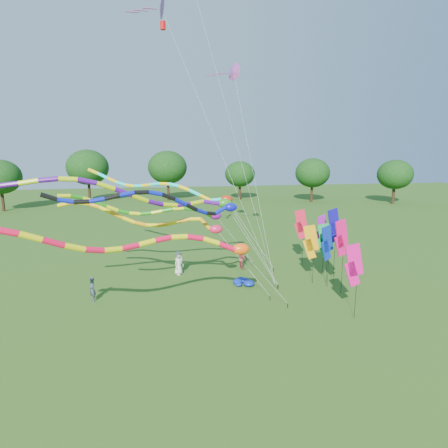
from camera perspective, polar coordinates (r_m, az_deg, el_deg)
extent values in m
plane|color=#225015|center=(22.01, 4.75, -13.94)|extent=(160.00, 160.00, 0.00)
cylinder|color=#382314|center=(72.40, 24.24, 3.75)|extent=(0.50, 0.50, 2.61)
ellipsoid|color=#0F380F|center=(72.10, 24.46, 6.44)|extent=(5.52, 5.52, 4.69)
cylinder|color=#382314|center=(78.33, 13.50, 4.76)|extent=(0.50, 0.50, 2.23)
ellipsoid|color=#0F380F|center=(78.08, 13.60, 6.87)|extent=(4.70, 4.70, 4.00)
cylinder|color=#382314|center=(75.76, 2.38, 5.19)|extent=(0.50, 0.50, 3.12)
ellipsoid|color=#0F380F|center=(75.46, 2.41, 8.27)|extent=(6.59, 6.59, 5.60)
cylinder|color=#382314|center=(72.08, -8.44, 4.51)|extent=(0.50, 0.50, 2.46)
ellipsoid|color=#0F380F|center=(71.79, -8.52, 7.06)|extent=(5.19, 5.19, 4.41)
cylinder|color=#382314|center=(69.80, -19.34, 4.06)|extent=(0.50, 0.50, 3.09)
ellipsoid|color=#0F380F|center=(69.47, -19.55, 7.36)|extent=(6.52, 6.52, 5.54)
cylinder|color=#382314|center=(67.23, -30.46, 3.10)|extent=(0.50, 0.50, 3.53)
ellipsoid|color=#0F380F|center=(66.87, -30.85, 7.00)|extent=(7.44, 7.44, 6.33)
cylinder|color=black|center=(23.34, 9.68, -12.16)|extent=(0.05, 0.05, 0.30)
cylinder|color=silver|center=(21.82, 6.30, -8.11)|extent=(0.02, 0.02, 4.92)
ellipsoid|color=#FF560D|center=(20.55, 2.53, -3.83)|extent=(1.00, 0.64, 0.64)
cylinder|color=#F50D39|center=(20.26, 0.45, -3.46)|extent=(0.29, 0.29, 0.95)
cylinder|color=yellow|center=(20.01, -1.98, -2.61)|extent=(0.29, 0.29, 0.92)
cylinder|color=#F50D39|center=(19.80, -4.42, -2.07)|extent=(0.29, 0.29, 0.87)
cylinder|color=yellow|center=(19.61, -6.85, -1.96)|extent=(0.29, 0.29, 0.85)
cylinder|color=#F50D39|center=(19.42, -9.26, -2.26)|extent=(0.29, 0.29, 0.85)
cylinder|color=yellow|center=(19.21, -11.67, -2.81)|extent=(0.29, 0.29, 0.86)
cylinder|color=#F50D39|center=(18.98, -14.09, -3.39)|extent=(0.29, 0.29, 0.86)
cylinder|color=yellow|center=(18.72, -16.57, -3.77)|extent=(0.29, 0.29, 0.87)
cylinder|color=#F50D39|center=(18.44, -19.12, -3.77)|extent=(0.29, 0.29, 0.89)
cylinder|color=yellow|center=(18.15, -21.79, -3.35)|extent=(0.29, 0.29, 0.93)
cylinder|color=#F50D39|center=(17.90, -24.55, -2.60)|extent=(0.29, 0.29, 0.94)
cylinder|color=yellow|center=(17.73, -27.38, -1.74)|extent=(0.29, 0.29, 0.93)
cylinder|color=#F50D39|center=(17.68, -30.22, -1.02)|extent=(0.29, 0.29, 0.89)
cylinder|color=black|center=(24.27, 7.02, -11.15)|extent=(0.05, 0.05, 0.30)
cylinder|color=silver|center=(23.43, 2.97, -5.98)|extent=(0.02, 0.02, 5.48)
ellipsoid|color=#F61B49|center=(22.94, -1.22, -0.79)|extent=(0.83, 0.54, 0.54)
cylinder|color=orange|center=(23.20, -2.87, 0.01)|extent=(0.24, 0.24, 1.00)
cylinder|color=yellow|center=(23.49, -4.43, 0.76)|extent=(0.24, 0.24, 0.67)
cylinder|color=orange|center=(23.59, -6.03, 0.57)|extent=(0.24, 0.24, 0.68)
cylinder|color=yellow|center=(23.65, -7.64, 0.22)|extent=(0.24, 0.24, 0.69)
cylinder|color=orange|center=(23.66, -9.28, -0.09)|extent=(0.24, 0.24, 0.69)
cylinder|color=yellow|center=(23.64, -10.94, -0.19)|extent=(0.24, 0.24, 0.69)
cylinder|color=orange|center=(23.60, -12.63, 0.04)|extent=(0.24, 0.24, 0.72)
cylinder|color=yellow|center=(23.56, -14.33, 0.58)|extent=(0.24, 0.24, 0.76)
cylinder|color=orange|center=(23.56, -16.03, 1.33)|extent=(0.24, 0.24, 0.77)
cylinder|color=yellow|center=(23.63, -17.68, 2.10)|extent=(0.24, 0.24, 0.74)
cylinder|color=orange|center=(23.79, -19.26, 2.70)|extent=(0.24, 0.24, 0.70)
cylinder|color=yellow|center=(24.05, -20.73, 3.00)|extent=(0.24, 0.24, 0.67)
cylinder|color=orange|center=(24.41, -22.08, 2.99)|extent=(0.24, 0.24, 0.68)
cylinder|color=yellow|center=(24.84, -23.32, 2.75)|extent=(0.24, 0.24, 0.70)
cylinder|color=black|center=(26.17, 8.13, -9.50)|extent=(0.05, 0.05, 0.30)
cylinder|color=silver|center=(24.28, 4.37, -3.45)|extent=(0.02, 0.02, 7.08)
ellipsoid|color=#2D8217|center=(22.84, 0.11, 3.18)|extent=(0.89, 0.57, 0.57)
cylinder|color=#4C0C86|center=(22.73, -1.95, 3.30)|extent=(0.26, 0.26, 1.00)
cylinder|color=#BCD50B|center=(22.56, -4.18, 3.27)|extent=(0.26, 0.26, 0.90)
cylinder|color=#4C0C86|center=(22.14, -6.19, 2.94)|extent=(0.26, 0.26, 0.90)
cylinder|color=#BCD50B|center=(21.70, -8.26, 2.88)|extent=(0.26, 0.26, 0.91)
cylinder|color=#4C0C86|center=(21.27, -10.42, 3.19)|extent=(0.26, 0.26, 0.94)
cylinder|color=#BCD50B|center=(20.87, -12.70, 3.84)|extent=(0.26, 0.26, 0.97)
cylinder|color=#4C0C86|center=(20.54, -15.09, 4.70)|extent=(0.26, 0.26, 0.97)
cylinder|color=#BCD50B|center=(20.31, -17.57, 5.53)|extent=(0.26, 0.26, 0.95)
cylinder|color=#4C0C86|center=(20.20, -20.11, 6.13)|extent=(0.26, 0.26, 0.91)
cylinder|color=#BCD50B|center=(20.20, -22.66, 6.33)|extent=(0.26, 0.26, 0.89)
cylinder|color=#4C0C86|center=(20.32, -25.17, 6.15)|extent=(0.26, 0.26, 0.90)
cylinder|color=#BCD50B|center=(20.53, -27.61, 5.70)|extent=(0.26, 0.26, 0.91)
cylinder|color=#4C0C86|center=(20.79, -29.99, 5.21)|extent=(0.26, 0.26, 0.91)
cylinder|color=black|center=(26.24, 8.26, -9.44)|extent=(0.05, 0.05, 0.30)
cylinder|color=silver|center=(24.20, 4.88, -3.75)|extent=(0.02, 0.02, 6.88)
ellipsoid|color=#0D0FB8|center=(22.56, 1.00, 2.57)|extent=(0.80, 0.51, 0.51)
cylinder|color=#0B18B4|center=(22.25, -0.57, 2.03)|extent=(0.23, 0.23, 0.77)
cylinder|color=black|center=(21.85, -2.06, 1.62)|extent=(0.23, 0.23, 0.74)
cylinder|color=#0B18B4|center=(21.33, -3.48, 1.93)|extent=(0.23, 0.23, 0.78)
cylinder|color=black|center=(20.83, -5.01, 2.57)|extent=(0.23, 0.23, 0.80)
cylinder|color=#0B18B4|center=(20.39, -6.68, 3.38)|extent=(0.23, 0.23, 0.80)
cylinder|color=black|center=(20.03, -8.49, 4.14)|extent=(0.23, 0.23, 0.76)
cylinder|color=#0B18B4|center=(19.77, -10.43, 4.63)|extent=(0.23, 0.23, 0.72)
cylinder|color=black|center=(19.62, -12.46, 4.73)|extent=(0.23, 0.23, 0.72)
cylinder|color=#0B18B4|center=(19.55, -14.55, 4.46)|extent=(0.23, 0.23, 0.73)
cylinder|color=black|center=(19.55, -16.67, 3.96)|extent=(0.23, 0.23, 0.75)
cylinder|color=#0B18B4|center=(19.60, -18.78, 3.46)|extent=(0.23, 0.23, 0.74)
cylinder|color=black|center=(19.64, -20.90, 3.19)|extent=(0.23, 0.23, 0.72)
cylinder|color=#0B18B4|center=(19.67, -23.00, 3.28)|extent=(0.23, 0.23, 0.73)
cylinder|color=black|center=(19.65, -25.12, 3.74)|extent=(0.23, 0.23, 0.76)
cylinder|color=black|center=(29.78, 7.54, -6.91)|extent=(0.05, 0.05, 0.30)
cylinder|color=silver|center=(29.26, 4.01, -1.50)|extent=(0.02, 0.02, 6.52)
ellipsoid|color=red|center=(29.14, 0.41, 3.79)|extent=(0.95, 0.61, 0.61)
cylinder|color=#0EF2E7|center=(29.12, -1.15, 3.71)|extent=(0.28, 0.28, 0.93)
cylinder|color=yellow|center=(29.07, -2.88, 4.01)|extent=(0.28, 0.28, 0.93)
cylinder|color=#0EF2E7|center=(29.19, -4.52, 4.78)|extent=(0.28, 0.28, 0.92)
cylinder|color=yellow|center=(29.40, -6.10, 5.45)|extent=(0.28, 0.28, 0.89)
cylinder|color=#0EF2E7|center=(29.72, -7.61, 5.89)|extent=(0.28, 0.28, 0.86)
cylinder|color=yellow|center=(30.13, -9.04, 6.06)|extent=(0.28, 0.28, 0.85)
cylinder|color=#0EF2E7|center=(30.60, -10.38, 5.99)|extent=(0.28, 0.28, 0.86)
cylinder|color=yellow|center=(31.12, -11.67, 5.81)|extent=(0.28, 0.28, 0.87)
cylinder|color=#0EF2E7|center=(31.65, -12.91, 5.67)|extent=(0.28, 0.28, 0.86)
cylinder|color=yellow|center=(32.17, -14.14, 5.69)|extent=(0.28, 0.28, 0.85)
cylinder|color=#0EF2E7|center=(32.64, -15.38, 5.95)|extent=(0.28, 0.28, 0.87)
cylinder|color=yellow|center=(33.07, -16.64, 6.40)|extent=(0.28, 0.28, 0.90)
cylinder|color=#0EF2E7|center=(33.46, -17.95, 6.98)|extent=(0.28, 0.28, 0.92)
cylinder|color=yellow|center=(33.80, -19.29, 7.55)|extent=(0.28, 0.28, 0.91)
cylinder|color=black|center=(31.23, 4.46, -6.00)|extent=(0.05, 0.05, 0.30)
cylinder|color=silver|center=(29.96, 1.69, -2.39)|extent=(0.02, 0.02, 5.27)
ellipsoid|color=#7F0B7E|center=(28.91, -1.29, 1.25)|extent=(0.89, 0.57, 0.57)
cylinder|color=#1D8812|center=(28.36, -2.47, 1.52)|extent=(0.26, 0.26, 1.04)
cylinder|color=yellow|center=(27.83, -3.78, 2.05)|extent=(0.26, 0.26, 0.81)
cylinder|color=#1D8812|center=(27.66, -5.35, 2.34)|extent=(0.26, 0.26, 0.78)
cylinder|color=yellow|center=(27.58, -6.96, 2.34)|extent=(0.26, 0.26, 0.78)
cylinder|color=#1D8812|center=(27.57, -8.58, 2.12)|extent=(0.26, 0.26, 0.80)
cylinder|color=yellow|center=(27.61, -10.21, 1.82)|extent=(0.26, 0.26, 0.80)
cylinder|color=#1D8812|center=(27.64, -11.83, 1.59)|extent=(0.26, 0.26, 0.78)
cylinder|color=yellow|center=(27.65, -13.44, 1.57)|extent=(0.26, 0.26, 0.78)
cylinder|color=#1D8812|center=(27.60, -15.05, 1.81)|extent=(0.26, 0.26, 0.80)
cylinder|color=yellow|center=(27.50, -16.66, 2.29)|extent=(0.26, 0.26, 0.84)
cylinder|color=#1D8812|center=(27.34, -18.29, 2.90)|extent=(0.26, 0.26, 0.85)
cylinder|color=yellow|center=(27.14, -19.92, 3.48)|extent=(0.26, 0.26, 0.84)
cylinder|color=#1D8812|center=(26.93, -21.56, 3.86)|extent=(0.26, 0.26, 0.81)
cylinder|color=yellow|center=(26.73, -23.20, 3.96)|extent=(0.26, 0.26, 0.79)
cylinder|color=black|center=(26.17, 7.75, -9.49)|extent=(0.04, 0.04, 0.30)
cylinder|color=silver|center=(25.11, -0.63, 11.09)|extent=(0.01, 0.01, 19.58)
cone|color=purple|center=(27.77, -9.62, 29.86)|extent=(1.51, 1.62, 1.61)
cube|color=purple|center=(27.71, -11.27, 29.52)|extent=(0.90, 0.12, 0.04)
cube|color=purple|center=(27.67, -12.56, 29.24)|extent=(0.90, 0.12, 0.04)
cube|color=purple|center=(27.65, -13.85, 28.94)|extent=(0.90, 0.12, 0.04)
cylinder|color=red|center=(27.43, -9.30, 27.69)|extent=(0.36, 0.36, 0.50)
cylinder|color=black|center=(26.17, 7.75, -9.49)|extent=(0.04, 0.04, 0.30)
cylinder|color=silver|center=(22.49, -0.21, 19.13)|extent=(0.01, 0.01, 25.63)
cylinder|color=black|center=(26.17, 7.75, -9.49)|extent=(0.04, 0.04, 0.30)
cylinder|color=silver|center=(27.82, 4.40, 8.11)|extent=(0.01, 0.01, 16.85)
cone|color=purple|center=(31.75, 1.45, 22.24)|extent=(1.77, 1.82, 1.55)
cube|color=purple|center=(31.58, 0.11, 22.02)|extent=(0.90, 0.12, 0.04)
cube|color=purple|center=(31.46, -0.95, 21.84)|extent=(0.90, 0.12, 0.04)
cube|color=purple|center=(31.35, -2.01, 21.65)|extent=(0.90, 0.12, 0.04)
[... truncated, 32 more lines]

